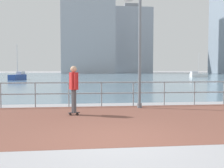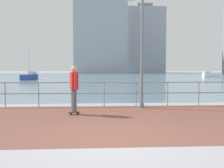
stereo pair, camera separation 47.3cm
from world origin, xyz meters
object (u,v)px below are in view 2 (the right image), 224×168
(skateboarder, at_px, (74,85))
(sailboat_white, at_px, (30,76))
(sailboat_yellow, at_px, (211,75))
(lamppost, at_px, (139,36))

(skateboarder, relative_size, sailboat_white, 0.34)
(sailboat_yellow, distance_m, sailboat_white, 31.74)
(sailboat_yellow, bearing_deg, lamppost, -117.94)
(skateboarder, xyz_separation_m, sailboat_yellow, (21.81, 37.85, -0.61))
(lamppost, distance_m, sailboat_white, 30.39)
(sailboat_yellow, height_order, sailboat_white, sailboat_white)
(lamppost, bearing_deg, skateboarder, -149.09)
(sailboat_yellow, xyz_separation_m, sailboat_white, (-30.64, -8.26, 0.05))
(skateboarder, distance_m, sailboat_white, 30.88)
(lamppost, relative_size, sailboat_white, 1.07)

